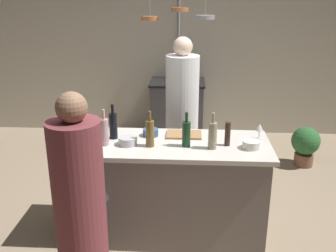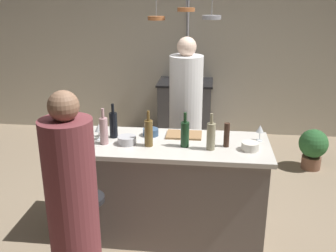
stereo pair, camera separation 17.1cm
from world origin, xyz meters
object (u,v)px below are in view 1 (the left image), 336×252
(wine_bottle_white, at_px, (213,135))
(wine_glass_by_chef, at_px, (99,130))
(cutting_board, at_px, (184,135))
(wine_glass_near_left_guest, at_px, (86,127))
(pepper_mill, at_px, (228,134))
(wine_bottle_red, at_px, (186,133))
(wine_glass_near_right_guest, at_px, (259,128))
(guest_left, at_px, (81,218))
(mixing_bowl_ceramic, at_px, (251,145))
(bar_stool_left, at_px, (94,233))
(mixing_bowl_blue, at_px, (151,132))
(wine_bottle_dark, at_px, (113,125))
(stove_range, at_px, (177,110))
(chef, at_px, (182,120))
(potted_plant, at_px, (305,144))
(wine_bottle_rose, at_px, (104,131))
(wine_bottle_amber, at_px, (150,133))
(mixing_bowl_steel, at_px, (128,141))

(wine_bottle_white, relative_size, wine_glass_by_chef, 2.14)
(cutting_board, height_order, wine_glass_near_left_guest, wine_glass_near_left_guest)
(pepper_mill, height_order, wine_bottle_red, wine_bottle_red)
(wine_bottle_white, bearing_deg, wine_glass_near_right_guest, 29.92)
(guest_left, bearing_deg, wine_glass_by_chef, 95.40)
(pepper_mill, xyz_separation_m, mixing_bowl_ceramic, (0.19, -0.06, -0.07))
(bar_stool_left, relative_size, mixing_bowl_blue, 4.85)
(cutting_board, height_order, wine_bottle_dark, wine_bottle_dark)
(stove_range, relative_size, wine_glass_near_right_guest, 6.10)
(bar_stool_left, distance_m, wine_bottle_white, 1.23)
(wine_glass_near_right_guest, bearing_deg, wine_glass_by_chef, -174.58)
(chef, distance_m, potted_plant, 1.76)
(wine_bottle_rose, distance_m, wine_bottle_amber, 0.39)
(wine_bottle_dark, bearing_deg, wine_bottle_red, -12.74)
(wine_bottle_dark, bearing_deg, mixing_bowl_blue, 14.36)
(wine_bottle_red, distance_m, mixing_bowl_ceramic, 0.55)
(cutting_board, height_order, wine_glass_near_right_guest, wine_glass_near_right_guest)
(wine_bottle_red, bearing_deg, wine_glass_near_right_guest, 17.72)
(mixing_bowl_ceramic, height_order, mixing_bowl_steel, same)
(wine_bottle_rose, height_order, wine_bottle_dark, wine_bottle_rose)
(cutting_board, distance_m, mixing_bowl_ceramic, 0.63)
(wine_bottle_amber, bearing_deg, pepper_mill, 4.86)
(wine_bottle_red, bearing_deg, wine_bottle_amber, -176.68)
(wine_bottle_rose, height_order, mixing_bowl_blue, wine_bottle_rose)
(wine_glass_near_right_guest, xyz_separation_m, wine_glass_by_chef, (-1.41, -0.13, 0.00))
(mixing_bowl_steel, bearing_deg, wine_glass_near_left_guest, 161.11)
(chef, height_order, pepper_mill, chef)
(pepper_mill, distance_m, wine_bottle_dark, 1.01)
(bar_stool_left, distance_m, wine_bottle_dark, 0.95)
(pepper_mill, bearing_deg, guest_left, -137.43)
(pepper_mill, xyz_separation_m, wine_bottle_amber, (-0.66, -0.06, 0.02))
(stove_range, height_order, mixing_bowl_ceramic, mixing_bowl_ceramic)
(wine_glass_near_left_guest, height_order, mixing_bowl_blue, wine_glass_near_left_guest)
(wine_bottle_dark, bearing_deg, guest_left, -91.23)
(wine_bottle_dark, height_order, mixing_bowl_ceramic, wine_bottle_dark)
(pepper_mill, bearing_deg, chef, 112.81)
(stove_range, bearing_deg, wine_bottle_red, -86.18)
(wine_bottle_rose, distance_m, wine_glass_by_chef, 0.11)
(wine_glass_near_left_guest, relative_size, mixing_bowl_ceramic, 1.01)
(stove_range, distance_m, wine_bottle_amber, 2.61)
(bar_stool_left, bearing_deg, guest_left, -86.28)
(bar_stool_left, xyz_separation_m, wine_glass_near_left_guest, (-0.20, 0.68, 0.63))
(wine_glass_near_right_guest, height_order, mixing_bowl_ceramic, wine_glass_near_right_guest)
(wine_bottle_amber, relative_size, wine_bottle_red, 1.03)
(chef, distance_m, wine_bottle_amber, 1.09)
(stove_range, bearing_deg, wine_glass_by_chef, -103.71)
(wine_bottle_white, distance_m, wine_bottle_red, 0.22)
(mixing_bowl_blue, bearing_deg, chef, 71.30)
(pepper_mill, bearing_deg, wine_bottle_white, -149.51)
(pepper_mill, relative_size, mixing_bowl_ceramic, 1.46)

